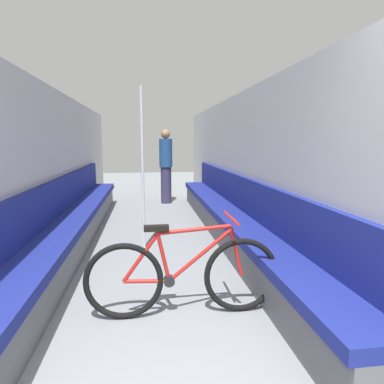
# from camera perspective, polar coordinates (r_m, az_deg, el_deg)

# --- Properties ---
(wall_left) EXTENTS (0.10, 10.77, 2.17)m
(wall_left) POSITION_cam_1_polar(r_m,az_deg,el_deg) (4.91, -22.80, 3.61)
(wall_left) COLOR #B2B2B7
(wall_left) RESTS_ON ground
(wall_right) EXTENTS (0.10, 10.77, 2.17)m
(wall_right) POSITION_cam_1_polar(r_m,az_deg,el_deg) (4.97, 9.52, 4.21)
(wall_right) COLOR #B2B2B7
(wall_right) RESTS_ON ground
(bench_seat_row_left) EXTENTS (0.47, 6.77, 0.94)m
(bench_seat_row_left) POSITION_cam_1_polar(r_m,az_deg,el_deg) (5.01, -19.33, -5.13)
(bench_seat_row_left) COLOR #5B5B60
(bench_seat_row_left) RESTS_ON ground
(bench_seat_row_right) EXTENTS (0.47, 6.77, 0.94)m
(bench_seat_row_right) POSITION_cam_1_polar(r_m,az_deg,el_deg) (5.06, 6.39, -4.58)
(bench_seat_row_right) COLOR #5B5B60
(bench_seat_row_right) RESTS_ON ground
(bicycle) EXTENTS (1.62, 0.46, 0.83)m
(bicycle) POSITION_cam_1_polar(r_m,az_deg,el_deg) (2.90, -1.41, -13.75)
(bicycle) COLOR black
(bicycle) RESTS_ON ground
(grab_pole_near) EXTENTS (0.08, 0.08, 2.15)m
(grab_pole_near) POSITION_cam_1_polar(r_m,az_deg,el_deg) (4.58, -8.23, 3.40)
(grab_pole_near) COLOR gray
(grab_pole_near) RESTS_ON ground
(passenger_standing) EXTENTS (0.30, 0.30, 1.71)m
(passenger_standing) POSITION_cam_1_polar(r_m,az_deg,el_deg) (7.98, -4.38, 4.44)
(passenger_standing) COLOR #332D4C
(passenger_standing) RESTS_ON ground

